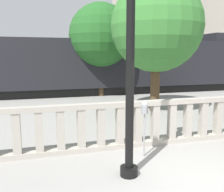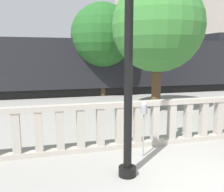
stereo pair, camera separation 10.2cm
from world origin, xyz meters
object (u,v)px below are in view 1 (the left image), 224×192
object	(u,v)px
tree_left	(157,26)
tree_right	(101,35)
parking_meter	(145,112)
train_near	(53,66)
train_far	(122,62)
lamppost	(131,29)

from	to	relation	value
tree_left	tree_right	xyz separation A→B (m)	(-1.38, 5.17, -0.03)
parking_meter	train_near	world-z (taller)	train_near
parking_meter	train_near	distance (m)	11.50
train_near	tree_left	xyz separation A→B (m)	(4.39, -6.38, 2.00)
tree_right	train_near	bearing A→B (deg)	158.00
train_near	train_far	xyz separation A→B (m)	(8.23, 10.26, 0.06)
lamppost	train_far	bearing A→B (deg)	72.13
tree_left	tree_right	distance (m)	5.35
train_near	tree_left	size ratio (longest dim) A/B	4.89
parking_meter	tree_left	distance (m)	6.28
train_near	tree_right	xyz separation A→B (m)	(3.00, -1.21, 1.97)
tree_left	parking_meter	bearing A→B (deg)	-118.32
train_far	tree_left	world-z (taller)	tree_left
train_far	tree_right	world-z (taller)	tree_right
parking_meter	train_far	bearing A→B (deg)	73.21
train_near	tree_left	distance (m)	8.00
train_near	train_far	distance (m)	13.16
tree_left	tree_right	bearing A→B (deg)	104.98
lamppost	parking_meter	xyz separation A→B (m)	(0.74, 0.90, -1.95)
lamppost	parking_meter	bearing A→B (deg)	50.78
lamppost	tree_right	size ratio (longest dim) A/B	0.99
train_near	tree_right	distance (m)	3.79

